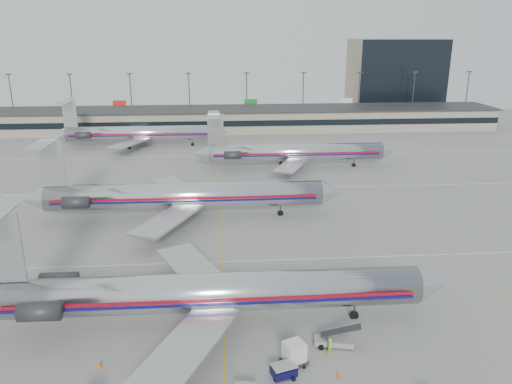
{
  "coord_description": "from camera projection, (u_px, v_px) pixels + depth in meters",
  "views": [
    {
      "loc": [
        -0.0,
        -46.97,
        27.59
      ],
      "look_at": [
        5.35,
        24.2,
        4.5
      ],
      "focal_mm": 35.0,
      "sensor_mm": 36.0,
      "label": 1
    }
  ],
  "objects": [
    {
      "name": "ramp_worker_near",
      "position": [
        330.0,
        347.0,
        44.3
      ],
      "size": [
        0.69,
        0.73,
        1.68
      ],
      "primitive_type": "imported",
      "rotation": [
        0.0,
        0.0,
        0.94
      ],
      "color": "#94DF15",
      "rests_on": "ground"
    },
    {
      "name": "light_mast_row",
      "position": [
        218.0,
        94.0,
        156.68
      ],
      "size": [
        163.6,
        0.4,
        15.28
      ],
      "color": "#38383D",
      "rests_on": "ground"
    },
    {
      "name": "apron_markings",
      "position": [
        222.0,
        262.0,
        62.55
      ],
      "size": [
        160.0,
        0.15,
        0.02
      ],
      "primitive_type": "cube",
      "color": "silver",
      "rests_on": "ground"
    },
    {
      "name": "jet_foreground",
      "position": [
        201.0,
        292.0,
        48.06
      ],
      "size": [
        47.45,
        27.94,
        12.42
      ],
      "color": "silver",
      "rests_on": "ground"
    },
    {
      "name": "belt_loader",
      "position": [
        335.0,
        340.0,
        45.68
      ],
      "size": [
        4.31,
        1.91,
        2.21
      ],
      "rotation": [
        0.0,
        0.0,
        -0.18
      ],
      "color": "gray",
      "rests_on": "ground"
    },
    {
      "name": "jet_back_row",
      "position": [
        138.0,
        133.0,
        123.71
      ],
      "size": [
        43.2,
        26.57,
        11.81
      ],
      "color": "silver",
      "rests_on": "ground"
    },
    {
      "name": "terminal",
      "position": [
        219.0,
        119.0,
        145.04
      ],
      "size": [
        162.0,
        17.0,
        6.25
      ],
      "color": "gray",
      "rests_on": "ground"
    },
    {
      "name": "ground",
      "position": [
        223.0,
        303.0,
        53.06
      ],
      "size": [
        260.0,
        260.0,
        0.0
      ],
      "primitive_type": "plane",
      "color": "gray",
      "rests_on": "ground"
    },
    {
      "name": "cone_left",
      "position": [
        99.0,
        364.0,
        42.83
      ],
      "size": [
        0.55,
        0.55,
        0.64
      ],
      "primitive_type": "cone",
      "rotation": [
        0.0,
        0.0,
        0.18
      ],
      "color": "#D15706",
      "rests_on": "ground"
    },
    {
      "name": "cart_inner",
      "position": [
        284.0,
        371.0,
        41.55
      ],
      "size": [
        2.33,
        1.92,
        1.14
      ],
      "rotation": [
        0.0,
        0.0,
        0.31
      ],
      "color": "black",
      "rests_on": "ground"
    },
    {
      "name": "ramp_worker_far",
      "position": [
        295.0,
        349.0,
        43.95
      ],
      "size": [
        0.99,
        0.83,
        1.8
      ],
      "primitive_type": "imported",
      "rotation": [
        0.0,
        0.0,
        -0.18
      ],
      "color": "#B0EA16",
      "rests_on": "ground"
    },
    {
      "name": "distant_building",
      "position": [
        394.0,
        76.0,
        175.08
      ],
      "size": [
        30.0,
        20.0,
        25.0
      ],
      "primitive_type": "cube",
      "color": "tan",
      "rests_on": "ground"
    },
    {
      "name": "jet_second_row",
      "position": [
        179.0,
        195.0,
        75.99
      ],
      "size": [
        48.79,
        28.73,
        12.77
      ],
      "color": "silver",
      "rests_on": "ground"
    },
    {
      "name": "cone_right",
      "position": [
        339.0,
        375.0,
        41.5
      ],
      "size": [
        0.46,
        0.46,
        0.55
      ],
      "primitive_type": "cone",
      "rotation": [
        0.0,
        0.0,
        -0.13
      ],
      "color": "#D15706",
      "rests_on": "ground"
    },
    {
      "name": "jet_third_row",
      "position": [
        292.0,
        152.0,
        104.43
      ],
      "size": [
        42.99,
        26.44,
        11.75
      ],
      "color": "silver",
      "rests_on": "ground"
    },
    {
      "name": "uld_container",
      "position": [
        294.0,
        354.0,
        43.01
      ],
      "size": [
        2.51,
        2.33,
        2.12
      ],
      "rotation": [
        0.0,
        0.0,
        0.4
      ],
      "color": "#2D2D30",
      "rests_on": "ground"
    }
  ]
}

